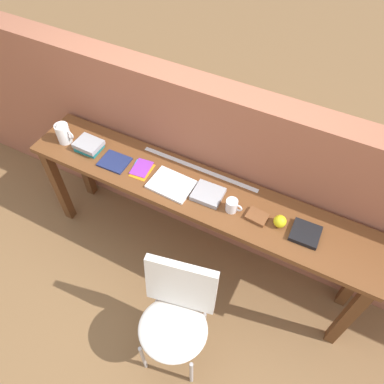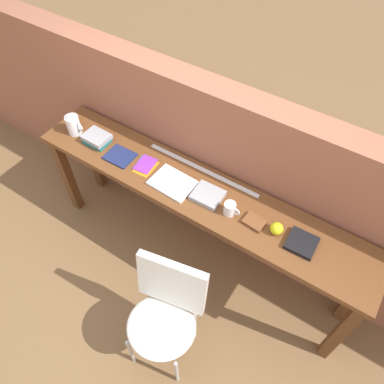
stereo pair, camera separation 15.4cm
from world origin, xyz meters
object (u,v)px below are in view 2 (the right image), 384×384
object	(u,v)px
pamphlet_pile_colourful	(145,165)
sports_ball_small	(277,229)
book_open_centre	(173,183)
magazine_cycling	(120,156)
leather_journal_brown	(254,222)
mug	(230,209)
book_repair_rightmost	(302,243)
pitcher_white	(74,125)
chair_white_moulded	(165,312)
book_stack_leftmost	(97,139)

from	to	relation	value
pamphlet_pile_colourful	sports_ball_small	world-z (taller)	sports_ball_small
pamphlet_pile_colourful	book_open_centre	size ratio (longest dim) A/B	0.64
magazine_cycling	leather_journal_brown	xyz separation A→B (m)	(1.06, 0.02, 0.00)
mug	book_repair_rightmost	xyz separation A→B (m)	(0.47, 0.03, -0.03)
pitcher_white	pamphlet_pile_colourful	world-z (taller)	pitcher_white
chair_white_moulded	book_open_centre	distance (m)	0.83
book_open_centre	book_repair_rightmost	distance (m)	0.91
pamphlet_pile_colourful	chair_white_moulded	bearing A→B (deg)	-46.83
leather_journal_brown	magazine_cycling	bearing A→B (deg)	-173.95
book_stack_leftmost	magazine_cycling	distance (m)	0.24
mug	book_repair_rightmost	bearing A→B (deg)	4.18
magazine_cycling	mug	distance (m)	0.90
magazine_cycling	book_open_centre	size ratio (longest dim) A/B	0.68
pamphlet_pile_colourful	magazine_cycling	bearing A→B (deg)	-170.71
book_repair_rightmost	sports_ball_small	bearing A→B (deg)	-179.75
leather_journal_brown	mug	bearing A→B (deg)	-168.94
magazine_cycling	book_repair_rightmost	bearing A→B (deg)	0.06
pamphlet_pile_colourful	mug	xyz separation A→B (m)	(0.69, -0.03, 0.04)
magazine_cycling	pamphlet_pile_colourful	distance (m)	0.20
pitcher_white	book_open_centre	distance (m)	0.91
mug	book_stack_leftmost	bearing A→B (deg)	178.70
magazine_cycling	sports_ball_small	size ratio (longest dim) A/B	2.49
chair_white_moulded	pitcher_white	size ratio (longest dim) A/B	4.85
sports_ball_small	mug	bearing A→B (deg)	-174.68
pitcher_white	book_open_centre	xyz separation A→B (m)	(0.90, -0.01, -0.07)
mug	chair_white_moulded	bearing A→B (deg)	-95.58
pitcher_white	book_repair_rightmost	distance (m)	1.81
book_stack_leftmost	book_repair_rightmost	distance (m)	1.60
pamphlet_pile_colourful	mug	distance (m)	0.70
pitcher_white	sports_ball_small	world-z (taller)	pitcher_white
pitcher_white	leather_journal_brown	xyz separation A→B (m)	(1.51, 0.01, -0.07)
mug	magazine_cycling	bearing A→B (deg)	-179.88
book_stack_leftmost	pamphlet_pile_colourful	bearing A→B (deg)	0.69
pitcher_white	book_stack_leftmost	distance (m)	0.21
book_stack_leftmost	pamphlet_pile_colourful	xyz separation A→B (m)	(0.44, 0.01, -0.03)
pamphlet_pile_colourful	leather_journal_brown	bearing A→B (deg)	-0.91
book_open_centre	leather_journal_brown	xyz separation A→B (m)	(0.60, 0.02, 0.00)
pamphlet_pile_colourful	leather_journal_brown	size ratio (longest dim) A/B	1.43
chair_white_moulded	book_open_centre	world-z (taller)	book_open_centre
magazine_cycling	book_repair_rightmost	world-z (taller)	book_repair_rightmost
book_open_centre	leather_journal_brown	world-z (taller)	leather_journal_brown
pitcher_white	mug	xyz separation A→B (m)	(1.34, -0.01, -0.03)
pitcher_white	magazine_cycling	distance (m)	0.45
magazine_cycling	pamphlet_pile_colourful	size ratio (longest dim) A/B	1.07
pitcher_white	sports_ball_small	size ratio (longest dim) A/B	2.31
pitcher_white	magazine_cycling	xyz separation A→B (m)	(0.44, -0.01, -0.07)
pamphlet_pile_colourful	mug	world-z (taller)	mug
magazine_cycling	sports_ball_small	distance (m)	1.20
mug	sports_ball_small	distance (m)	0.31
book_open_centre	book_stack_leftmost	bearing A→B (deg)	-179.44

